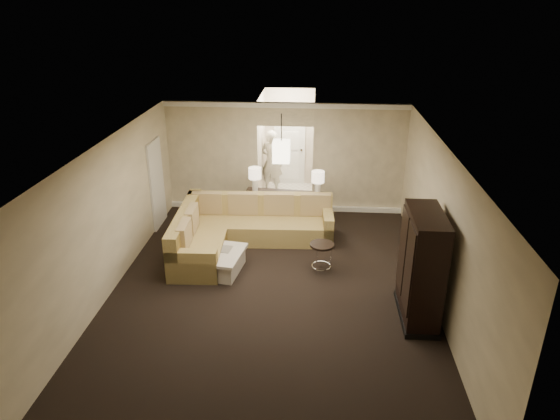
# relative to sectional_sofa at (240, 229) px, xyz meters

# --- Properties ---
(ground) EXTENTS (8.00, 8.00, 0.00)m
(ground) POSITION_rel_sectional_sofa_xyz_m (0.85, -1.82, -0.40)
(ground) COLOR black
(ground) RESTS_ON ground
(wall_back) EXTENTS (6.00, 0.04, 2.80)m
(wall_back) POSITION_rel_sectional_sofa_xyz_m (0.85, 2.18, 1.00)
(wall_back) COLOR beige
(wall_back) RESTS_ON ground
(wall_front) EXTENTS (6.00, 0.04, 2.80)m
(wall_front) POSITION_rel_sectional_sofa_xyz_m (0.85, -5.82, 1.00)
(wall_front) COLOR beige
(wall_front) RESTS_ON ground
(wall_left) EXTENTS (0.04, 8.00, 2.80)m
(wall_left) POSITION_rel_sectional_sofa_xyz_m (-2.15, -1.82, 1.00)
(wall_left) COLOR beige
(wall_left) RESTS_ON ground
(wall_right) EXTENTS (0.04, 8.00, 2.80)m
(wall_right) POSITION_rel_sectional_sofa_xyz_m (3.85, -1.82, 1.00)
(wall_right) COLOR beige
(wall_right) RESTS_ON ground
(ceiling) EXTENTS (6.00, 8.00, 0.02)m
(ceiling) POSITION_rel_sectional_sofa_xyz_m (0.85, -1.82, 2.40)
(ceiling) COLOR white
(ceiling) RESTS_ON wall_back
(crown_molding) EXTENTS (6.00, 0.10, 0.12)m
(crown_molding) POSITION_rel_sectional_sofa_xyz_m (0.85, 2.13, 2.33)
(crown_molding) COLOR white
(crown_molding) RESTS_ON wall_back
(baseboard) EXTENTS (6.00, 0.10, 0.12)m
(baseboard) POSITION_rel_sectional_sofa_xyz_m (0.85, 2.13, -0.34)
(baseboard) COLOR white
(baseboard) RESTS_ON ground
(side_door) EXTENTS (0.05, 0.90, 2.10)m
(side_door) POSITION_rel_sectional_sofa_xyz_m (-2.12, 0.98, 0.65)
(side_door) COLOR white
(side_door) RESTS_ON ground
(foyer) EXTENTS (1.44, 2.02, 2.80)m
(foyer) POSITION_rel_sectional_sofa_xyz_m (0.85, 3.52, 0.90)
(foyer) COLOR silver
(foyer) RESTS_ON ground
(sectional_sofa) EXTENTS (3.38, 2.69, 1.00)m
(sectional_sofa) POSITION_rel_sectional_sofa_xyz_m (0.00, 0.00, 0.00)
(sectional_sofa) COLOR brown
(sectional_sofa) RESTS_ON ground
(coffee_table) EXTENTS (1.21, 1.21, 0.45)m
(coffee_table) POSITION_rel_sectional_sofa_xyz_m (-0.33, -1.15, -0.18)
(coffee_table) COLOR beige
(coffee_table) RESTS_ON ground
(console_table) EXTENTS (2.02, 0.65, 0.77)m
(console_table) POSITION_rel_sectional_sofa_xyz_m (0.93, 1.38, 0.06)
(console_table) COLOR black
(console_table) RESTS_ON ground
(armoire) EXTENTS (0.58, 1.36, 1.95)m
(armoire) POSITION_rel_sectional_sofa_xyz_m (3.44, -2.43, 0.54)
(armoire) COLOR black
(armoire) RESTS_ON ground
(drink_table) EXTENTS (0.49, 0.49, 0.61)m
(drink_table) POSITION_rel_sectional_sofa_xyz_m (1.80, -0.99, 0.04)
(drink_table) COLOR black
(drink_table) RESTS_ON ground
(table_lamp_left) EXTENTS (0.31, 0.31, 0.59)m
(table_lamp_left) POSITION_rel_sectional_sofa_xyz_m (0.17, 1.45, 0.76)
(table_lamp_left) COLOR white
(table_lamp_left) RESTS_ON console_table
(table_lamp_right) EXTENTS (0.31, 0.31, 0.59)m
(table_lamp_right) POSITION_rel_sectional_sofa_xyz_m (1.69, 1.30, 0.76)
(table_lamp_right) COLOR white
(table_lamp_right) RESTS_ON console_table
(pendant_light) EXTENTS (0.38, 0.38, 1.09)m
(pendant_light) POSITION_rel_sectional_sofa_xyz_m (0.85, 0.88, 1.55)
(pendant_light) COLOR black
(pendant_light) RESTS_ON ceiling
(person) EXTENTS (0.84, 0.70, 2.00)m
(person) POSITION_rel_sectional_sofa_xyz_m (0.40, 3.34, 0.60)
(person) COLOR beige
(person) RESTS_ON ground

